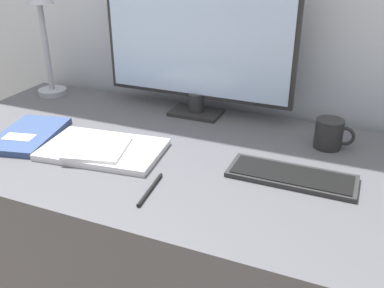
# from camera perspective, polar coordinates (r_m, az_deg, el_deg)

# --- Properties ---
(desk) EXTENTS (1.54, 0.73, 0.71)m
(desk) POSITION_cam_1_polar(r_m,az_deg,el_deg) (1.39, -1.93, -14.28)
(desk) COLOR #4C4C51
(desk) RESTS_ON ground_plane
(monitor) EXTENTS (0.64, 0.11, 0.48)m
(monitor) POSITION_cam_1_polar(r_m,az_deg,el_deg) (1.38, 0.62, 13.96)
(monitor) COLOR #262626
(monitor) RESTS_ON desk
(keyboard) EXTENTS (0.31, 0.12, 0.01)m
(keyboard) POSITION_cam_1_polar(r_m,az_deg,el_deg) (1.09, 13.14, -4.16)
(keyboard) COLOR #282828
(keyboard) RESTS_ON desk
(laptop) EXTENTS (0.35, 0.24, 0.02)m
(laptop) POSITION_cam_1_polar(r_m,az_deg,el_deg) (1.22, -11.76, -0.70)
(laptop) COLOR silver
(laptop) RESTS_ON desk
(ereader) EXTENTS (0.19, 0.19, 0.01)m
(ereader) POSITION_cam_1_polar(r_m,az_deg,el_deg) (1.20, -12.46, -0.46)
(ereader) COLOR white
(ereader) RESTS_ON laptop
(desk_lamp) EXTENTS (0.10, 0.10, 0.40)m
(desk_lamp) POSITION_cam_1_polar(r_m,az_deg,el_deg) (1.67, -19.33, 15.05)
(desk_lamp) COLOR #999EA8
(desk_lamp) RESTS_ON desk
(notebook) EXTENTS (0.21, 0.29, 0.02)m
(notebook) POSITION_cam_1_polar(r_m,az_deg,el_deg) (1.37, -20.94, 1.15)
(notebook) COLOR #334775
(notebook) RESTS_ON desk
(coffee_mug) EXTENTS (0.11, 0.08, 0.08)m
(coffee_mug) POSITION_cam_1_polar(r_m,az_deg,el_deg) (1.26, 17.87, 1.31)
(coffee_mug) COLOR black
(coffee_mug) RESTS_ON desk
(pen) EXTENTS (0.02, 0.14, 0.01)m
(pen) POSITION_cam_1_polar(r_m,az_deg,el_deg) (1.02, -5.59, -6.03)
(pen) COLOR black
(pen) RESTS_ON desk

